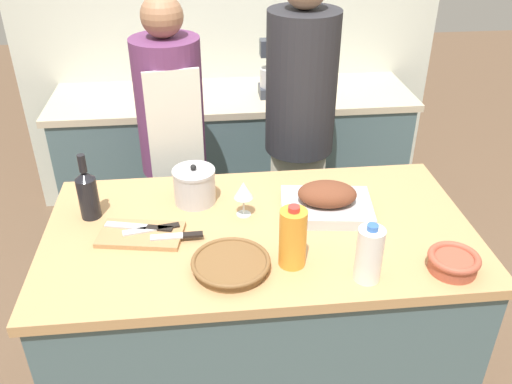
{
  "coord_description": "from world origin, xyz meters",
  "views": [
    {
      "loc": [
        -0.19,
        -1.65,
        2.08
      ],
      "look_at": [
        0.0,
        0.13,
        1.01
      ],
      "focal_mm": 38.0,
      "sensor_mm": 36.0,
      "label": 1
    }
  ],
  "objects_px": {
    "wine_glass_left": "(243,191)",
    "condiment_bottle_tall": "(153,82)",
    "stand_mixer": "(275,73)",
    "wine_bottle_green": "(88,193)",
    "knife_paring": "(153,229)",
    "juice_jug": "(293,238)",
    "knife_bread": "(179,236)",
    "knife_chef": "(141,227)",
    "condiment_bottle_short": "(184,87)",
    "roasting_pan": "(327,201)",
    "person_cook_guest": "(300,125)",
    "milk_jug": "(369,254)",
    "mixing_bowl": "(453,262)",
    "wicker_basket": "(231,264)",
    "person_cook_aproned": "(173,146)",
    "stock_pot": "(195,186)",
    "cutting_board": "(141,234)"
  },
  "relations": [
    {
      "from": "cutting_board",
      "to": "stand_mixer",
      "type": "relative_size",
      "value": 0.96
    },
    {
      "from": "milk_jug",
      "to": "person_cook_guest",
      "type": "bearing_deg",
      "value": 90.9
    },
    {
      "from": "cutting_board",
      "to": "knife_chef",
      "type": "xyz_separation_m",
      "value": [
        0.0,
        0.03,
        0.01
      ]
    },
    {
      "from": "wine_bottle_green",
      "to": "condiment_bottle_tall",
      "type": "xyz_separation_m",
      "value": [
        0.16,
        1.38,
        -0.06
      ]
    },
    {
      "from": "wicker_basket",
      "to": "juice_jug",
      "type": "xyz_separation_m",
      "value": [
        0.21,
        0.01,
        0.08
      ]
    },
    {
      "from": "knife_chef",
      "to": "wicker_basket",
      "type": "bearing_deg",
      "value": -38.93
    },
    {
      "from": "juice_jug",
      "to": "milk_jug",
      "type": "xyz_separation_m",
      "value": [
        0.23,
        -0.1,
        -0.01
      ]
    },
    {
      "from": "juice_jug",
      "to": "wine_bottle_green",
      "type": "bearing_deg",
      "value": 152.99
    },
    {
      "from": "milk_jug",
      "to": "condiment_bottle_short",
      "type": "bearing_deg",
      "value": 109.22
    },
    {
      "from": "wine_glass_left",
      "to": "condiment_bottle_tall",
      "type": "distance_m",
      "value": 1.5
    },
    {
      "from": "knife_bread",
      "to": "person_cook_aproned",
      "type": "relative_size",
      "value": 0.12
    },
    {
      "from": "knife_paring",
      "to": "stand_mixer",
      "type": "height_order",
      "value": "stand_mixer"
    },
    {
      "from": "condiment_bottle_short",
      "to": "person_cook_guest",
      "type": "distance_m",
      "value": 0.81
    },
    {
      "from": "wine_glass_left",
      "to": "knife_chef",
      "type": "distance_m",
      "value": 0.4
    },
    {
      "from": "wicker_basket",
      "to": "mixing_bowl",
      "type": "bearing_deg",
      "value": -6.3
    },
    {
      "from": "juice_jug",
      "to": "knife_bread",
      "type": "xyz_separation_m",
      "value": [
        -0.38,
        0.17,
        -0.09
      ]
    },
    {
      "from": "wine_glass_left",
      "to": "person_cook_guest",
      "type": "relative_size",
      "value": 0.08
    },
    {
      "from": "wine_bottle_green",
      "to": "knife_paring",
      "type": "relative_size",
      "value": 1.27
    },
    {
      "from": "wine_glass_left",
      "to": "roasting_pan",
      "type": "bearing_deg",
      "value": -2.84
    },
    {
      "from": "juice_jug",
      "to": "knife_chef",
      "type": "distance_m",
      "value": 0.58
    },
    {
      "from": "knife_chef",
      "to": "condiment_bottle_short",
      "type": "distance_m",
      "value": 1.39
    },
    {
      "from": "roasting_pan",
      "to": "person_cook_guest",
      "type": "distance_m",
      "value": 0.75
    },
    {
      "from": "roasting_pan",
      "to": "wine_glass_left",
      "type": "distance_m",
      "value": 0.33
    },
    {
      "from": "wine_glass_left",
      "to": "person_cook_guest",
      "type": "distance_m",
      "value": 0.82
    },
    {
      "from": "knife_chef",
      "to": "condiment_bottle_short",
      "type": "bearing_deg",
      "value": 83.79
    },
    {
      "from": "roasting_pan",
      "to": "stand_mixer",
      "type": "height_order",
      "value": "stand_mixer"
    },
    {
      "from": "knife_bread",
      "to": "person_cook_aproned",
      "type": "distance_m",
      "value": 0.83
    },
    {
      "from": "mixing_bowl",
      "to": "wicker_basket",
      "type": "bearing_deg",
      "value": 173.7
    },
    {
      "from": "roasting_pan",
      "to": "knife_bread",
      "type": "distance_m",
      "value": 0.58
    },
    {
      "from": "milk_jug",
      "to": "condiment_bottle_short",
      "type": "height_order",
      "value": "milk_jug"
    },
    {
      "from": "wicker_basket",
      "to": "person_cook_aproned",
      "type": "distance_m",
      "value": 1.03
    },
    {
      "from": "milk_jug",
      "to": "knife_paring",
      "type": "distance_m",
      "value": 0.78
    },
    {
      "from": "knife_chef",
      "to": "knife_bread",
      "type": "relative_size",
      "value": 1.35
    },
    {
      "from": "wine_bottle_green",
      "to": "person_cook_aproned",
      "type": "distance_m",
      "value": 0.71
    },
    {
      "from": "condiment_bottle_tall",
      "to": "person_cook_guest",
      "type": "bearing_deg",
      "value": -42.22
    },
    {
      "from": "stock_pot",
      "to": "mixing_bowl",
      "type": "height_order",
      "value": "stock_pot"
    },
    {
      "from": "stock_pot",
      "to": "person_cook_aproned",
      "type": "distance_m",
      "value": 0.58
    },
    {
      "from": "wicker_basket",
      "to": "wine_bottle_green",
      "type": "height_order",
      "value": "wine_bottle_green"
    },
    {
      "from": "mixing_bowl",
      "to": "person_cook_aproned",
      "type": "xyz_separation_m",
      "value": [
        -0.95,
        1.09,
        -0.06
      ]
    },
    {
      "from": "stand_mixer",
      "to": "condiment_bottle_tall",
      "type": "relative_size",
      "value": 2.36
    },
    {
      "from": "juice_jug",
      "to": "mixing_bowl",
      "type": "bearing_deg",
      "value": -9.85
    },
    {
      "from": "stock_pot",
      "to": "person_cook_aproned",
      "type": "relative_size",
      "value": 0.1
    },
    {
      "from": "milk_jug",
      "to": "condiment_bottle_tall",
      "type": "bearing_deg",
      "value": 113.06
    },
    {
      "from": "wine_glass_left",
      "to": "condiment_bottle_tall",
      "type": "height_order",
      "value": "wine_glass_left"
    },
    {
      "from": "roasting_pan",
      "to": "mixing_bowl",
      "type": "bearing_deg",
      "value": -48.8
    },
    {
      "from": "wine_bottle_green",
      "to": "knife_paring",
      "type": "xyz_separation_m",
      "value": [
        0.24,
        -0.14,
        -0.08
      ]
    },
    {
      "from": "roasting_pan",
      "to": "wine_bottle_green",
      "type": "distance_m",
      "value": 0.91
    },
    {
      "from": "juice_jug",
      "to": "knife_bread",
      "type": "bearing_deg",
      "value": 155.8
    },
    {
      "from": "mixing_bowl",
      "to": "juice_jug",
      "type": "distance_m",
      "value": 0.54
    },
    {
      "from": "juice_jug",
      "to": "stand_mixer",
      "type": "xyz_separation_m",
      "value": [
        0.16,
        1.62,
        0.01
      ]
    }
  ]
}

